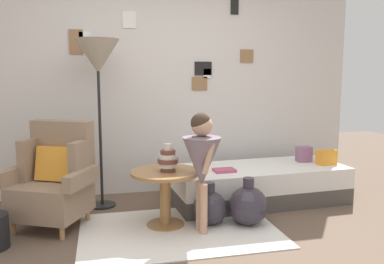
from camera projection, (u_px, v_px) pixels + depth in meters
The scene contains 14 objects.
ground_plane at pixel (201, 260), 3.00m from camera, with size 12.00×12.00×0.00m, color brown.
gallery_wall at pixel (161, 84), 4.70m from camera, with size 4.80×0.12×2.60m.
rug at pixel (179, 230), 3.57m from camera, with size 1.76×1.20×0.01m, color silver.
armchair at pixel (55, 179), 3.67m from camera, with size 0.90×0.81×0.97m.
daybed at pixel (258, 184), 4.40m from camera, with size 1.95×0.91×0.40m.
pillow_head at pixel (326, 157), 4.45m from camera, with size 0.21×0.12×0.17m, color orange.
pillow_mid at pixel (304, 154), 4.60m from camera, with size 0.16×0.12×0.18m, color gray.
side_table at pixel (165, 186), 3.64m from camera, with size 0.64×0.64×0.53m.
vase_striped at pixel (168, 160), 3.59m from camera, with size 0.19×0.19×0.26m.
floor_lamp at pixel (98, 61), 4.05m from camera, with size 0.45×0.45×1.77m.
person_child at pixel (202, 158), 3.44m from camera, with size 0.34×0.34×1.08m.
book_on_daybed at pixel (224, 170), 4.12m from camera, with size 0.22×0.16×0.03m, color #B64D6E.
demijohn_near at pixel (210, 208), 3.71m from camera, with size 0.32×0.32×0.40m.
demijohn_far at pixel (248, 205), 3.70m from camera, with size 0.37×0.37×0.45m.
Camera 1 is at (-0.72, -2.75, 1.38)m, focal length 36.96 mm.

